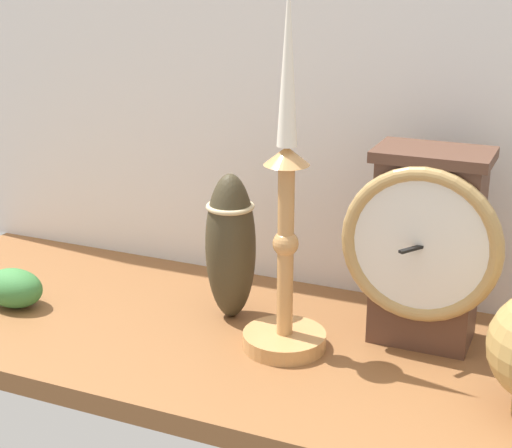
% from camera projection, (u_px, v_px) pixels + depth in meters
% --- Properties ---
extents(ground_plane, '(1.00, 0.36, 0.02)m').
position_uv_depth(ground_plane, '(248.00, 346.00, 0.93)').
color(ground_plane, brown).
extents(back_wall, '(1.20, 0.02, 0.65)m').
position_uv_depth(back_wall, '(308.00, 37.00, 0.98)').
color(back_wall, silver).
rests_on(back_wall, ground_plane).
extents(mantel_clock, '(0.17, 0.11, 0.22)m').
position_uv_depth(mantel_clock, '(426.00, 246.00, 0.88)').
color(mantel_clock, '#533527').
rests_on(mantel_clock, ground_plane).
extents(candlestick_tall_left, '(0.09, 0.09, 0.41)m').
position_uv_depth(candlestick_tall_left, '(286.00, 239.00, 0.86)').
color(candlestick_tall_left, tan).
rests_on(candlestick_tall_left, ground_plane).
extents(tall_ceramic_vase, '(0.06, 0.06, 0.18)m').
position_uv_depth(tall_ceramic_vase, '(231.00, 246.00, 0.95)').
color(tall_ceramic_vase, '#3B3422').
rests_on(tall_ceramic_vase, ground_plane).
extents(ivy_sprig, '(0.08, 0.06, 0.05)m').
position_uv_depth(ivy_sprig, '(14.00, 288.00, 1.00)').
color(ivy_sprig, '#3A7A3C').
rests_on(ivy_sprig, ground_plane).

